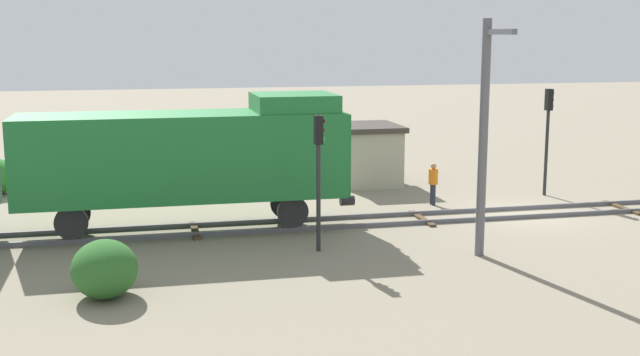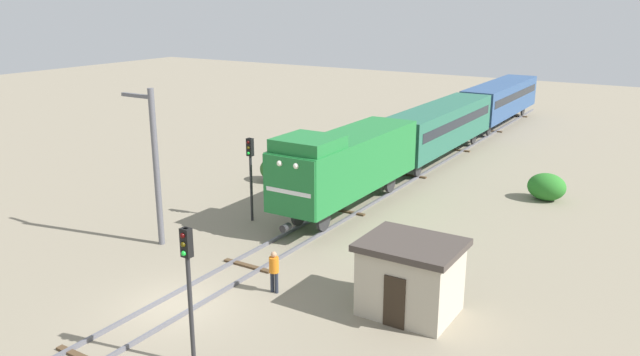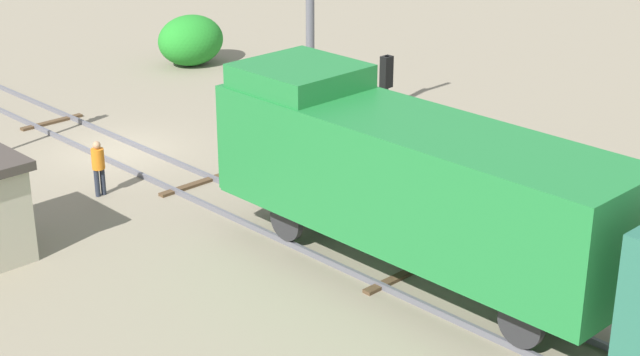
{
  "view_description": "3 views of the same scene",
  "coord_description": "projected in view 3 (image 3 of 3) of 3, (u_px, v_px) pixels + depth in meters",
  "views": [
    {
      "loc": [
        -27.47,
        14.38,
        6.81
      ],
      "look_at": [
        0.68,
        7.92,
        1.61
      ],
      "focal_mm": 45.0,
      "sensor_mm": 36.0,
      "label": 1
    },
    {
      "loc": [
        15.59,
        -14.99,
        11.0
      ],
      "look_at": [
        0.27,
        9.62,
        2.66
      ],
      "focal_mm": 35.0,
      "sensor_mm": 36.0,
      "label": 2
    },
    {
      "loc": [
        16.41,
        26.66,
        11.29
      ],
      "look_at": [
        -0.76,
        8.95,
        1.42
      ],
      "focal_mm": 55.0,
      "sensor_mm": 36.0,
      "label": 3
    }
  ],
  "objects": [
    {
      "name": "locomotive",
      "position": [
        407.0,
        175.0,
        23.09
      ],
      "size": [
        2.9,
        11.6,
        4.6
      ],
      "color": "#1E7233",
      "rests_on": "railway_track"
    },
    {
      "name": "catenary_mast",
      "position": [
        312.0,
        34.0,
        31.66
      ],
      "size": [
        1.94,
        0.28,
        7.27
      ],
      "color": "#595960",
      "rests_on": "ground"
    },
    {
      "name": "railway_track",
      "position": [
        116.0,
        150.0,
        32.54
      ],
      "size": [
        2.4,
        100.42,
        0.16
      ],
      "color": "#595960",
      "rests_on": "ground"
    },
    {
      "name": "ground_plane",
      "position": [
        117.0,
        152.0,
        32.57
      ],
      "size": [
        150.63,
        150.63,
        0.0
      ],
      "primitive_type": "plane",
      "color": "gray"
    },
    {
      "name": "bush_far",
      "position": [
        191.0,
        40.0,
        42.42
      ],
      "size": [
        3.0,
        2.45,
        2.18
      ],
      "primitive_type": "ellipsoid",
      "color": "#228326",
      "rests_on": "ground"
    },
    {
      "name": "worker_near_track",
      "position": [
        98.0,
        164.0,
        28.75
      ],
      "size": [
        0.38,
        0.38,
        1.7
      ],
      "rotation": [
        0.0,
        0.0,
        2.42
      ],
      "color": "#262B38",
      "rests_on": "ground"
    },
    {
      "name": "traffic_signal_mid",
      "position": [
        385.0,
        102.0,
        27.73
      ],
      "size": [
        0.32,
        0.34,
        4.33
      ],
      "color": "#262628",
      "rests_on": "ground"
    }
  ]
}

